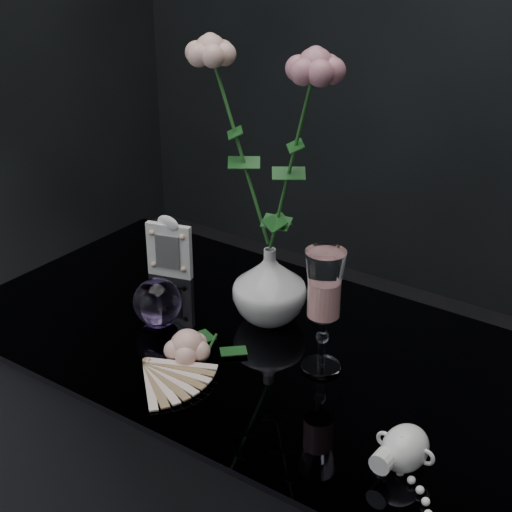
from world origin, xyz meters
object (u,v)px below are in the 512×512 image
Objects in this scene: wine_glass at (323,312)px; picture_frame at (169,246)px; vase at (269,285)px; pearl_jar at (405,446)px; paperweight at (157,302)px; loose_rose at (188,346)px.

wine_glass is 0.44m from picture_frame.
vase is at bearing 152.48° from wine_glass.
pearl_jar is (0.38, -0.22, -0.04)m from vase.
vase is 1.61× the size of paperweight.
wine_glass is 1.61× the size of picture_frame.
vase is 0.18m from wine_glass.
loose_rose is at bearing -150.36° from wine_glass.
vase is 0.20m from paperweight.
paperweight is 0.51× the size of loose_rose.
wine_glass is 0.32m from paperweight.
wine_glass is at bearing -27.52° from vase.
wine_glass reaches higher than loose_rose.
picture_frame reaches higher than loose_rose.
pearl_jar is at bearing -30.59° from vase.
picture_frame is at bearing 122.54° from loose_rose.
vase is 0.66× the size of wine_glass.
picture_frame is 0.68m from pearl_jar.
pearl_jar is (0.21, -0.14, -0.07)m from wine_glass.
vase is at bearing 150.68° from pearl_jar.
wine_glass is at bearing 148.50° from pearl_jar.
loose_rose is 0.76× the size of pearl_jar.
wine_glass reaches higher than vase.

